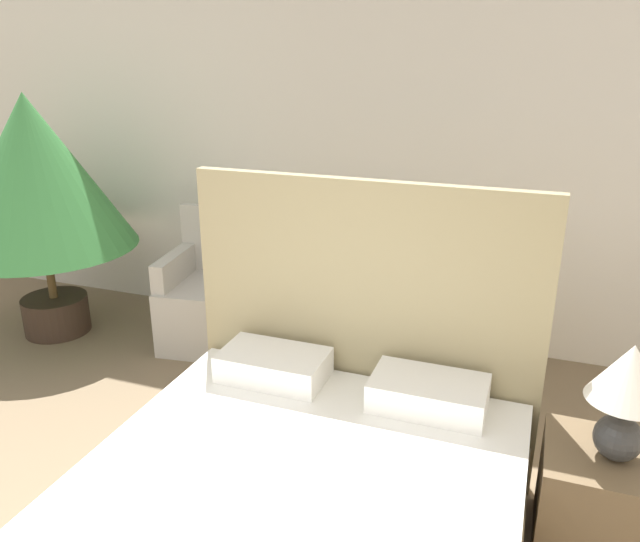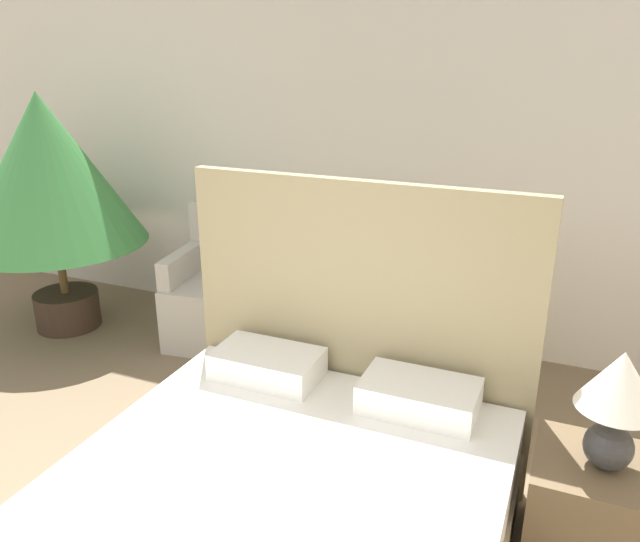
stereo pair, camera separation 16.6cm
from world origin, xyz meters
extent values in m
cube|color=silver|center=(0.00, 3.69, 1.45)|extent=(10.00, 0.06, 2.90)
cube|color=white|center=(0.41, 1.09, 0.39)|extent=(1.68, 2.02, 0.25)
cube|color=tan|center=(0.41, 2.15, 0.75)|extent=(1.75, 0.06, 1.49)
cube|color=white|center=(0.03, 1.92, 0.58)|extent=(0.52, 0.32, 0.14)
cube|color=white|center=(0.80, 1.92, 0.58)|extent=(0.52, 0.32, 0.14)
cube|color=#B7B2A8|center=(-0.95, 3.06, 0.23)|extent=(0.78, 0.73, 0.47)
cube|color=#B7B2A8|center=(-0.99, 3.35, 0.72)|extent=(0.70, 0.16, 0.50)
cube|color=#B7B2A8|center=(-1.25, 3.02, 0.57)|extent=(0.18, 0.58, 0.20)
cube|color=#B7B2A8|center=(-0.66, 3.10, 0.57)|extent=(0.18, 0.58, 0.20)
cube|color=#B7B2A8|center=(0.19, 3.06, 0.23)|extent=(0.70, 0.64, 0.47)
cube|color=#B7B2A8|center=(0.18, 3.35, 0.72)|extent=(0.69, 0.06, 0.50)
cube|color=#B7B2A8|center=(-0.11, 3.06, 0.57)|extent=(0.10, 0.58, 0.20)
cube|color=#B7B2A8|center=(0.48, 3.06, 0.57)|extent=(0.10, 0.58, 0.20)
cylinder|color=#38281E|center=(-2.21, 2.82, 0.14)|extent=(0.48, 0.48, 0.28)
cylinder|color=brown|center=(-2.21, 2.82, 0.48)|extent=(0.06, 0.06, 0.40)
cone|color=#387F3D|center=(-2.21, 2.82, 1.23)|extent=(1.33, 1.33, 1.10)
cube|color=brown|center=(1.58, 1.85, 0.24)|extent=(0.53, 0.48, 0.49)
sphere|color=#333333|center=(1.58, 1.84, 0.58)|extent=(0.19, 0.19, 0.19)
cylinder|color=#333333|center=(1.58, 1.84, 0.72)|extent=(0.02, 0.02, 0.08)
cone|color=silver|center=(1.58, 1.84, 0.88)|extent=(0.31, 0.31, 0.24)
cylinder|color=gold|center=(-0.38, 3.09, 0.25)|extent=(0.32, 0.32, 0.50)
camera|label=1|loc=(1.19, -0.58, 2.07)|focal=35.00mm
camera|label=2|loc=(1.35, -0.52, 2.07)|focal=35.00mm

